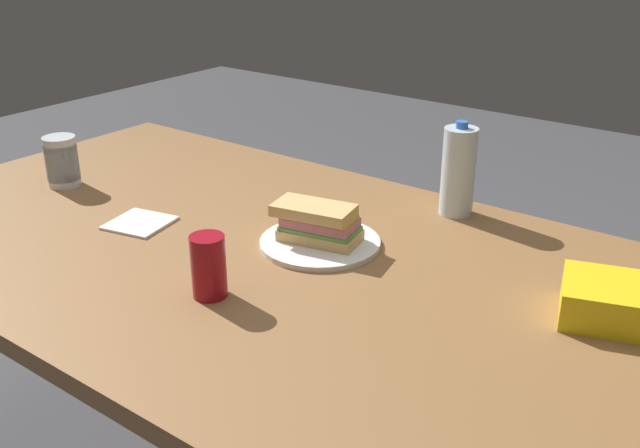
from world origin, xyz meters
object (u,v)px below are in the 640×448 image
Objects in this scene: chip_bag at (630,304)px; plastic_cup_stack at (62,161)px; soda_can_red at (209,266)px; dining_table at (252,277)px; paper_plate at (320,243)px; water_bottle_tall at (458,171)px; sandwich at (318,223)px.

chip_bag is 1.39m from plastic_cup_stack.
dining_table is at bearing -68.08° from soda_can_red.
soda_can_red is (0.03, 0.30, 0.06)m from paper_plate.
dining_table is at bearing 38.48° from paper_plate.
soda_can_red is at bearing -168.35° from chip_bag.
paper_plate is at bearing -141.52° from dining_table.
plastic_cup_stack is at bearing 7.83° from paper_plate.
water_bottle_tall is 1.72× the size of plastic_cup_stack.
sandwich is at bearing 65.58° from water_bottle_tall.
paper_plate is at bearing -172.17° from plastic_cup_stack.
dining_table is 8.13× the size of chip_bag.
chip_bag is 0.55m from water_bottle_tall.
plastic_cup_stack is at bearing 169.33° from chip_bag.
chip_bag is at bearing 150.74° from water_bottle_tall.
water_bottle_tall reaches higher than chip_bag.
paper_plate is 0.63m from chip_bag.
water_bottle_tall is at bearing 132.83° from chip_bag.
soda_can_red is at bearing 164.86° from plastic_cup_stack.
water_bottle_tall reaches higher than dining_table.
soda_can_red is 0.66m from water_bottle_tall.
chip_bag is at bearing -173.27° from sandwich.
chip_bag is (-0.63, -0.07, -0.02)m from sandwich.
plastic_cup_stack is (0.73, -0.20, 0.00)m from soda_can_red.
paper_plate is 0.05m from sandwich.
soda_can_red is at bearing 73.96° from water_bottle_tall.
paper_plate is 1.99× the size of plastic_cup_stack.
sandwich is (0.00, 0.00, 0.05)m from paper_plate.
water_bottle_tall is at bearing -114.42° from sandwich.
plastic_cup_stack is at bearing 7.67° from sandwich.
dining_table is 0.66m from plastic_cup_stack.
sandwich is at bearing -141.51° from dining_table.
dining_table is 0.26m from soda_can_red.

